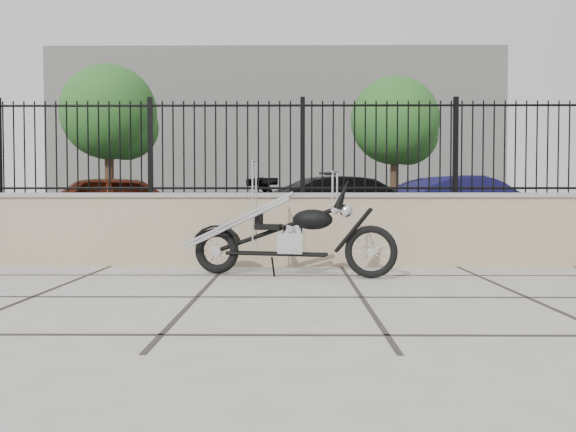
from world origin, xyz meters
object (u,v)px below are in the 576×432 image
(car_black, at_px, (357,207))
(car_blue, at_px, (468,208))
(chopper_motorcycle, at_px, (288,217))
(car_red, at_px, (128,206))

(car_black, distance_m, car_blue, 2.37)
(chopper_motorcycle, distance_m, car_red, 6.95)
(chopper_motorcycle, bearing_deg, car_red, 132.84)
(chopper_motorcycle, xyz_separation_m, car_red, (-3.47, 6.02, 0.01))
(car_black, bearing_deg, chopper_motorcycle, 150.24)
(chopper_motorcycle, bearing_deg, car_black, 89.55)
(car_red, bearing_deg, car_blue, -107.82)
(chopper_motorcycle, distance_m, car_blue, 7.15)
(chopper_motorcycle, height_order, car_red, car_red)
(car_black, bearing_deg, car_blue, -106.38)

